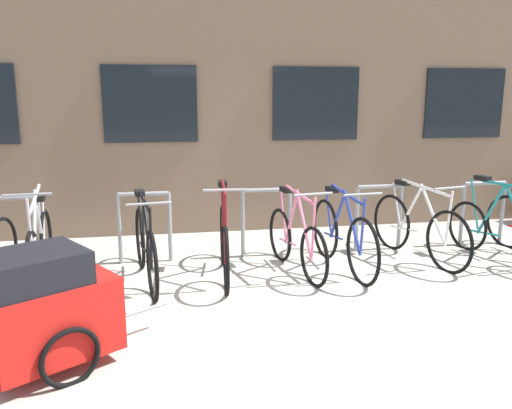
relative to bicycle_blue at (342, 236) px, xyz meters
name	(u,v)px	position (x,y,z in m)	size (l,w,h in m)	color
ground_plane	(284,318)	(-0.98, -1.24, -0.40)	(42.00, 42.00, 0.00)	#B2ADA0
storefront_building	(213,48)	(-0.98, 5.13, 2.56)	(28.00, 6.39, 5.91)	#7A604C
bike_rack	(266,215)	(-0.77, 0.66, 0.14)	(6.65, 0.05, 0.88)	gray
bicycle_blue	(342,236)	(0.00, 0.00, 0.00)	(0.44, 1.77, 1.01)	black
bicycle_silver	(40,250)	(-3.34, 0.02, 0.00)	(0.44, 1.72, 1.11)	black
bicycle_maroon	(224,242)	(-1.39, -0.01, 0.00)	(0.44, 1.71, 1.10)	black
bicycle_teal	(501,231)	(2.03, -0.03, -0.02)	(0.54, 1.70, 1.03)	black
bicycle_black	(145,247)	(-2.25, -0.02, -0.01)	(0.45, 1.81, 1.00)	black
bicycle_white	(418,228)	(1.05, 0.21, 0.00)	(0.54, 1.76, 1.01)	black
bicycle_pink	(296,240)	(-0.56, 0.01, -0.03)	(0.44, 1.60, 1.02)	black
bike_trailer	(46,308)	(-2.89, -1.79, 0.08)	(1.39, 1.05, 0.93)	red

